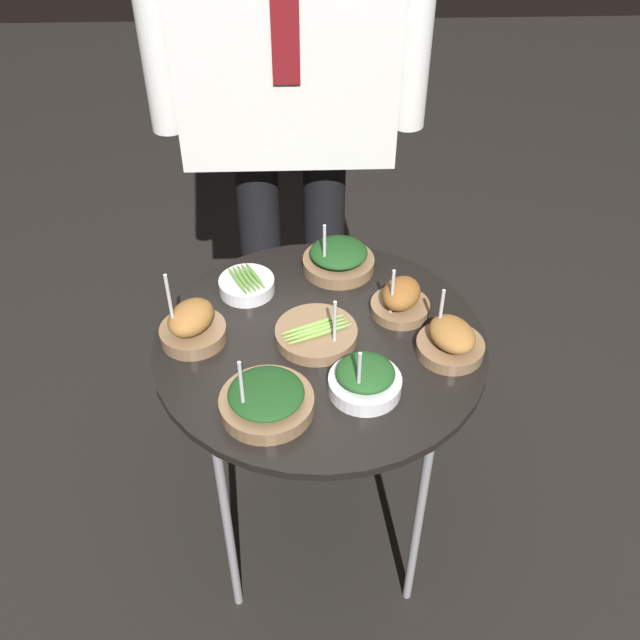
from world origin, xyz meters
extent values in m
plane|color=black|center=(0.00, 0.00, 0.00)|extent=(8.00, 8.00, 0.00)
cylinder|color=black|center=(0.00, 0.00, 0.66)|extent=(0.68, 0.68, 0.02)
cylinder|color=gray|center=(0.20, -0.20, 0.32)|extent=(0.02, 0.02, 0.65)
cylinder|color=gray|center=(-0.20, -0.20, 0.32)|extent=(0.02, 0.02, 0.65)
cylinder|color=gray|center=(0.20, 0.20, 0.32)|extent=(0.02, 0.02, 0.65)
cylinder|color=gray|center=(-0.20, 0.20, 0.32)|extent=(0.02, 0.02, 0.65)
cylinder|color=brown|center=(0.17, 0.08, 0.68)|extent=(0.12, 0.12, 0.02)
ellipsoid|color=brown|center=(0.17, 0.08, 0.71)|extent=(0.12, 0.13, 0.05)
cylinder|color=silver|center=(0.15, 0.05, 0.73)|extent=(0.01, 0.01, 0.13)
cylinder|color=silver|center=(-0.15, 0.16, 0.68)|extent=(0.12, 0.12, 0.03)
ellipsoid|color=#5B8938|center=(-0.14, 0.17, 0.70)|extent=(0.05, 0.10, 0.01)
ellipsoid|color=#5B8938|center=(-0.14, 0.17, 0.70)|extent=(0.05, 0.10, 0.01)
ellipsoid|color=#5B8938|center=(-0.15, 0.16, 0.70)|extent=(0.05, 0.10, 0.01)
ellipsoid|color=#5B8938|center=(-0.16, 0.16, 0.70)|extent=(0.05, 0.10, 0.01)
ellipsoid|color=#5B8938|center=(-0.17, 0.15, 0.70)|extent=(0.05, 0.10, 0.01)
cylinder|color=silver|center=(0.08, -0.15, 0.68)|extent=(0.14, 0.14, 0.03)
ellipsoid|color=#1E4C1E|center=(0.08, -0.15, 0.71)|extent=(0.11, 0.11, 0.03)
cylinder|color=silver|center=(0.06, -0.18, 0.73)|extent=(0.01, 0.01, 0.13)
cylinder|color=brown|center=(-0.01, 0.00, 0.68)|extent=(0.17, 0.17, 0.02)
ellipsoid|color=#7AA847|center=(0.00, -0.02, 0.69)|extent=(0.13, 0.06, 0.01)
ellipsoid|color=#7AA847|center=(-0.01, -0.01, 0.69)|extent=(0.13, 0.06, 0.01)
ellipsoid|color=#7AA847|center=(-0.01, 0.00, 0.69)|extent=(0.13, 0.06, 0.01)
ellipsoid|color=#7AA847|center=(-0.01, 0.01, 0.69)|extent=(0.13, 0.06, 0.01)
cylinder|color=silver|center=(0.03, -0.03, 0.73)|extent=(0.01, 0.01, 0.12)
cylinder|color=brown|center=(-0.10, -0.19, 0.68)|extent=(0.17, 0.17, 0.03)
ellipsoid|color=#194219|center=(-0.10, -0.19, 0.71)|extent=(0.14, 0.14, 0.03)
cylinder|color=silver|center=(-0.14, -0.22, 0.74)|extent=(0.01, 0.01, 0.15)
cylinder|color=brown|center=(0.05, 0.24, 0.68)|extent=(0.16, 0.16, 0.03)
ellipsoid|color=#194219|center=(0.05, 0.24, 0.71)|extent=(0.13, 0.13, 0.03)
cylinder|color=silver|center=(0.02, 0.21, 0.73)|extent=(0.01, 0.01, 0.14)
cylinder|color=brown|center=(-0.26, 0.01, 0.68)|extent=(0.13, 0.13, 0.03)
ellipsoid|color=#93602D|center=(-0.26, 0.01, 0.72)|extent=(0.12, 0.14, 0.05)
cylinder|color=silver|center=(-0.29, -0.01, 0.75)|extent=(0.01, 0.01, 0.18)
cylinder|color=brown|center=(0.26, -0.05, 0.68)|extent=(0.13, 0.13, 0.03)
ellipsoid|color=#93602D|center=(0.26, -0.05, 0.71)|extent=(0.11, 0.13, 0.05)
cylinder|color=silver|center=(0.23, -0.02, 0.73)|extent=(0.01, 0.01, 0.13)
cylinder|color=black|center=(-0.14, 0.48, 0.42)|extent=(0.11, 0.11, 0.84)
cylinder|color=black|center=(0.03, 0.48, 0.42)|extent=(0.11, 0.11, 0.84)
cube|color=silver|center=(-0.06, 0.48, 1.16)|extent=(0.47, 0.23, 0.63)
camera|label=1|loc=(-0.04, -1.07, 1.64)|focal=40.00mm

